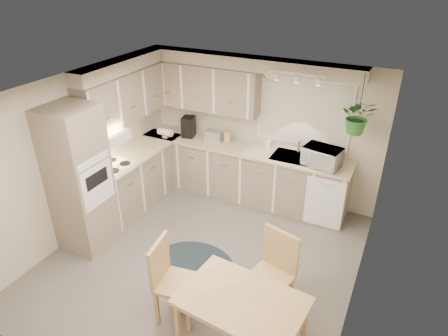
{
  "coord_description": "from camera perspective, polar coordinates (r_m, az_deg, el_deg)",
  "views": [
    {
      "loc": [
        2.17,
        -3.76,
        3.75
      ],
      "look_at": [
        0.07,
        0.55,
        1.2
      ],
      "focal_mm": 32.0,
      "sensor_mm": 36.0,
      "label": 1
    }
  ],
  "objects": [
    {
      "name": "wall_clock",
      "position": [
        6.36,
        6.85,
        13.55
      ],
      "size": [
        0.3,
        0.03,
        0.3
      ],
      "primitive_type": "cylinder",
      "rotation": [
        1.57,
        0.0,
        0.0
      ],
      "color": "#E0B94F",
      "rests_on": "wall_back"
    },
    {
      "name": "microwave",
      "position": [
        6.14,
        13.85,
        1.84
      ],
      "size": [
        0.59,
        0.39,
        0.37
      ],
      "primitive_type": "imported",
      "rotation": [
        0.0,
        0.0,
        -0.18
      ],
      "color": "white",
      "rests_on": "counter_back"
    },
    {
      "name": "wall_left",
      "position": [
        6.16,
        -19.96,
        1.8
      ],
      "size": [
        0.04,
        4.2,
        2.4
      ],
      "primitive_type": "cube",
      "color": "beige",
      "rests_on": "floor"
    },
    {
      "name": "counter_back",
      "position": [
        6.66,
        2.59,
        2.85
      ],
      "size": [
        3.64,
        0.64,
        0.04
      ],
      "primitive_type": "cube",
      "color": "beige",
      "rests_on": "base_cab_back"
    },
    {
      "name": "chair_back",
      "position": [
        4.74,
        6.41,
        -15.21
      ],
      "size": [
        0.59,
        0.59,
        1.03
      ],
      "primitive_type": "cube",
      "rotation": [
        0.0,
        0.0,
        2.88
      ],
      "color": "tan",
      "rests_on": "floor"
    },
    {
      "name": "upper_cab_back",
      "position": [
        6.78,
        -3.1,
        11.5
      ],
      "size": [
        2.0,
        0.35,
        0.75
      ],
      "primitive_type": "cube",
      "color": "gray",
      "rests_on": "wall_back"
    },
    {
      "name": "dishwasher_front",
      "position": [
        6.27,
        14.06,
        -4.95
      ],
      "size": [
        0.58,
        0.02,
        0.83
      ],
      "primitive_type": "cube",
      "color": "white",
      "rests_on": "base_cab_back"
    },
    {
      "name": "sink",
      "position": [
        6.41,
        10.0,
        1.19
      ],
      "size": [
        0.7,
        0.48,
        0.1
      ],
      "primitive_type": "cube",
      "color": "#A8AAB0",
      "rests_on": "counter_back"
    },
    {
      "name": "floor",
      "position": [
        5.73,
        -3.12,
        -12.88
      ],
      "size": [
        4.2,
        4.2,
        0.0
      ],
      "primitive_type": "plane",
      "color": "#67615B",
      "rests_on": "ground"
    },
    {
      "name": "wall_right",
      "position": [
        4.54,
        19.4,
        -7.97
      ],
      "size": [
        0.04,
        4.2,
        2.4
      ],
      "primitive_type": "cube",
      "color": "beige",
      "rests_on": "floor"
    },
    {
      "name": "braided_rug",
      "position": [
        5.7,
        -4.18,
        -13.16
      ],
      "size": [
        1.14,
        0.87,
        0.01
      ],
      "primitive_type": "ellipsoid",
      "rotation": [
        0.0,
        0.0,
        0.05
      ],
      "color": "black",
      "rests_on": "floor"
    },
    {
      "name": "track_light_bar",
      "position": [
        5.68,
        10.45,
        13.12
      ],
      "size": [
        0.8,
        0.04,
        0.04
      ],
      "primitive_type": "cube",
      "color": "white",
      "rests_on": "ceiling"
    },
    {
      "name": "counter_left",
      "position": [
        6.66,
        -12.5,
        2.17
      ],
      "size": [
        0.64,
        1.89,
        0.04
      ],
      "primitive_type": "cube",
      "color": "beige",
      "rests_on": "base_cab_left"
    },
    {
      "name": "ceiling",
      "position": [
        4.54,
        -3.91,
        10.68
      ],
      "size": [
        4.2,
        4.2,
        0.0
      ],
      "primitive_type": "plane",
      "color": "silver",
      "rests_on": "wall_back"
    },
    {
      "name": "soap_bottle",
      "position": [
        6.63,
        6.44,
        3.21
      ],
      "size": [
        0.1,
        0.2,
        0.09
      ],
      "primitive_type": "imported",
      "rotation": [
        0.0,
        0.0,
        -0.05
      ],
      "color": "white",
      "rests_on": "counter_back"
    },
    {
      "name": "upper_cab_left",
      "position": [
        6.5,
        -13.61,
        10.02
      ],
      "size": [
        0.35,
        2.0,
        0.75
      ],
      "primitive_type": "cube",
      "color": "gray",
      "rests_on": "wall_left"
    },
    {
      "name": "knife_block",
      "position": [
        6.77,
        0.53,
        4.48
      ],
      "size": [
        0.12,
        0.12,
        0.21
      ],
      "primitive_type": "cube",
      "rotation": [
        0.0,
        0.0,
        0.25
      ],
      "color": "tan",
      "rests_on": "counter_back"
    },
    {
      "name": "base_cab_left",
      "position": [
        6.88,
        -12.17,
        -1.34
      ],
      "size": [
        0.6,
        1.85,
        0.9
      ],
      "primitive_type": "cube",
      "color": "gray",
      "rests_on": "floor"
    },
    {
      "name": "toaster",
      "position": [
        6.85,
        -1.39,
        4.62
      ],
      "size": [
        0.31,
        0.19,
        0.18
      ],
      "primitive_type": "cube",
      "rotation": [
        0.0,
        0.0,
        -0.06
      ],
      "color": "#A8AAB0",
      "rests_on": "counter_back"
    },
    {
      "name": "oven_stack",
      "position": [
        5.79,
        -19.96,
        -1.63
      ],
      "size": [
        0.65,
        0.65,
        2.1
      ],
      "primitive_type": "cube",
      "color": "gray",
      "rests_on": "floor"
    },
    {
      "name": "window_frame",
      "position": [
        6.39,
        11.26,
        7.82
      ],
      "size": [
        1.5,
        0.02,
        1.1
      ],
      "primitive_type": "cube",
      "color": "white",
      "rests_on": "wall_back"
    },
    {
      "name": "pet_bed",
      "position": [
        5.18,
        -5.04,
        -17.61
      ],
      "size": [
        0.62,
        0.62,
        0.11
      ],
      "primitive_type": "cylinder",
      "rotation": [
        0.0,
        0.0,
        -0.4
      ],
      "color": "#B95525",
      "rests_on": "floor"
    },
    {
      "name": "soffit_left",
      "position": [
        6.39,
        -14.28,
        14.09
      ],
      "size": [
        0.3,
        2.0,
        0.2
      ],
      "primitive_type": "cube",
      "color": "beige",
      "rests_on": "wall_left"
    },
    {
      "name": "wall_oven_face",
      "position": [
        5.58,
        -17.62,
        -2.36
      ],
      "size": [
        0.02,
        0.56,
        0.58
      ],
      "primitive_type": "cube",
      "color": "white",
      "rests_on": "oven_stack"
    },
    {
      "name": "wall_front",
      "position": [
        3.73,
        -20.08,
        -17.21
      ],
      "size": [
        4.0,
        0.04,
        2.4
      ],
      "primitive_type": "cube",
      "color": "beige",
      "rests_on": "floor"
    },
    {
      "name": "chair_left",
      "position": [
        4.71,
        -6.6,
        -15.79
      ],
      "size": [
        0.53,
        0.53,
        1.01
      ],
      "primitive_type": "cube",
      "rotation": [
        0.0,
        0.0,
        -1.43
      ],
      "color": "tan",
      "rests_on": "floor"
    },
    {
      "name": "base_cab_back",
      "position": [
        6.88,
        2.54,
        -0.66
      ],
      "size": [
        3.6,
        0.6,
        0.9
      ],
      "primitive_type": "cube",
      "color": "gray",
      "rests_on": "floor"
    },
    {
      "name": "cooktop",
      "position": [
        6.25,
        -15.61,
        0.27
      ],
      "size": [
        0.52,
        0.58,
        0.02
      ],
      "primitive_type": "cube",
      "color": "white",
      "rests_on": "counter_left"
    },
    {
      "name": "dining_table",
      "position": [
        4.41,
        2.5,
        -21.71
      ],
      "size": [
        1.3,
        0.94,
        0.77
      ],
      "primitive_type": "cube",
      "rotation": [
        0.0,
        0.0,
        -0.1
      ],
      "color": "tan",
      "rests_on": "floor"
    },
    {
      "name": "wall_back",
      "position": [
        6.74,
        5.26,
        5.69
      ],
      "size": [
        4.0,
        0.04,
        2.4
      ],
      "primitive_type": "cube",
      "color": "beige",
      "rests_on": "floor"
    },
    {
      "name": "range_hood",
      "position": [
        6.08,
        -16.3,
        4.1
      ],
      "size": [
        0.4,
        0.6,
        0.14
      ],
      "primitive_type": "cube",
      "color": "white",
      "rests_on": "upper_cab_left"
    },
    {
      "name": "coffee_maker",
      "position": [
        7.02,
        -5.09,
        5.91
      ],
      "size": [
        0.25,
        0.28,
        0.36
      ],
      "primitive_type": "cube",
      "rotation": [
        0.0,
        0.0,
        0.22
      ],
      "color": "black",
      "rests_on": "counter_back"
    },
    {
      "name": "hanging_plant",
      "position": [
        5.84,
        18.57,
        6.47
      ],
      "size": [
        0.54,
        0.58,
        0.39
      ],
      "primitive_type": "imported",
      "rotation": [
        0.0,
        0.0,
        0.21
      ],
      "color": "#2A6629",
      "rests_on": "ceiling"
    },
    {
      "name": "soffit_back",
      "position": [
        6.34,
        3.46,
        14.77
      ],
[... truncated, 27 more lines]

